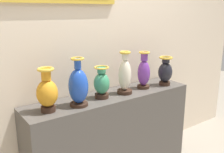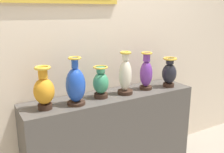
% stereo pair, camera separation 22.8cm
% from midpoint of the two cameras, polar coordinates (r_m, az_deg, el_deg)
% --- Properties ---
extents(display_shelf, '(1.70, 0.39, 0.86)m').
position_cam_midpoint_polar(display_shelf, '(2.58, -2.60, -13.21)').
color(display_shelf, '#4C4742').
rests_on(display_shelf, ground_plane).
extents(back_wall, '(4.35, 0.14, 2.83)m').
position_cam_midpoint_polar(back_wall, '(2.50, -6.28, 9.87)').
color(back_wall, beige).
rests_on(back_wall, ground_plane).
extents(vase_amber, '(0.17, 0.17, 0.36)m').
position_cam_midpoint_polar(vase_amber, '(2.07, -17.47, -3.41)').
color(vase_amber, '#382319').
rests_on(vase_amber, display_shelf).
extents(vase_sapphire, '(0.17, 0.17, 0.41)m').
position_cam_midpoint_polar(vase_sapphire, '(2.12, -10.64, -2.15)').
color(vase_sapphire, '#382319').
rests_on(vase_sapphire, display_shelf).
extents(vase_jade, '(0.14, 0.14, 0.29)m').
position_cam_midpoint_polar(vase_jade, '(2.29, -5.19, -1.59)').
color(vase_jade, '#382319').
rests_on(vase_jade, display_shelf).
extents(vase_ivory, '(0.14, 0.14, 0.41)m').
position_cam_midpoint_polar(vase_ivory, '(2.40, 0.20, 0.24)').
color(vase_ivory, '#382319').
rests_on(vase_ivory, display_shelf).
extents(vase_violet, '(0.13, 0.13, 0.38)m').
position_cam_midpoint_polar(vase_violet, '(2.58, 4.66, 0.93)').
color(vase_violet, '#382319').
rests_on(vase_violet, display_shelf).
extents(vase_onyx, '(0.15, 0.15, 0.31)m').
position_cam_midpoint_polar(vase_onyx, '(2.72, 9.55, 1.11)').
color(vase_onyx, '#382319').
rests_on(vase_onyx, display_shelf).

